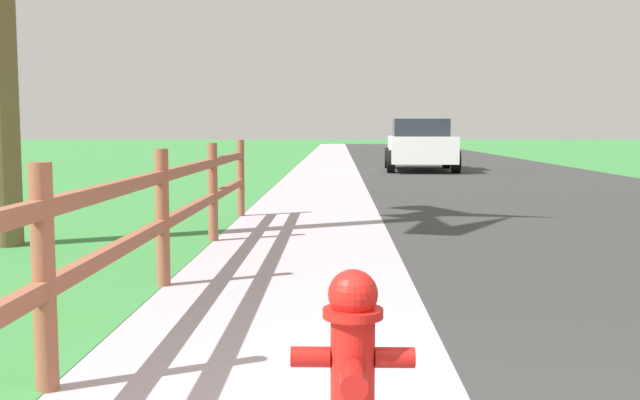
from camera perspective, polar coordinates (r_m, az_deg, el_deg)
The scene contains 7 objects.
ground_plane at distance 26.94m, azimuth 2.65°, elevation 2.77°, with size 120.00×120.00×0.00m, color #37803C.
road_asphalt at distance 29.22m, azimuth 9.45°, elevation 2.92°, with size 7.00×66.00×0.01m, color #323232.
curb_concrete at distance 29.03m, azimuth -3.38°, elevation 2.97°, with size 6.00×66.00×0.01m, color #AE9FA7.
grass_verge at distance 29.19m, azimuth -6.32°, elevation 2.96°, with size 5.00×66.00×0.00m, color #37803C.
fire_hydrant at distance 2.98m, azimuth 2.51°, elevation -11.83°, with size 0.48×0.40×0.71m.
rail_fence at distance 6.05m, azimuth -11.91°, elevation -0.50°, with size 0.11×9.73×1.09m.
parked_suv_white at distance 22.74m, azimuth 7.64°, elevation 4.15°, with size 2.18×4.28×1.54m.
Camera 1 is at (-0.61, -1.90, 1.25)m, focal length 42.09 mm.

